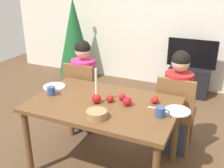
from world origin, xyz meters
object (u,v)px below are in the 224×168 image
at_px(plate_right, 177,111).
at_px(mug_left, 52,91).
at_px(bowl_walnuts, 97,114).
at_px(apple_far_edge, 155,100).
at_px(apple_by_right_mug, 122,97).
at_px(person_left_child, 84,87).
at_px(christmas_tree, 74,37).
at_px(mug_right, 161,112).
at_px(candle_centerpiece, 96,96).
at_px(dining_table, 104,110).
at_px(apple_near_candle, 127,101).
at_px(tv, 192,53).
at_px(person_right_child, 177,104).
at_px(tv_stand, 189,80).
at_px(chair_right, 175,110).
at_px(plate_left, 54,86).
at_px(chair_left, 83,92).
at_px(apple_by_left_plate, 110,99).

relative_size(plate_right, mug_left, 1.86).
height_order(bowl_walnuts, apple_far_edge, apple_far_edge).
bearing_deg(apple_by_right_mug, person_left_child, 144.80).
xyz_separation_m(person_left_child, apple_far_edge, (1.03, -0.45, 0.22)).
xyz_separation_m(christmas_tree, mug_right, (2.20, -2.18, -0.04)).
height_order(christmas_tree, candle_centerpiece, christmas_tree).
bearing_deg(dining_table, apple_near_candle, 9.69).
xyz_separation_m(tv, apple_near_candle, (-0.25, -2.26, 0.08)).
relative_size(person_right_child, tv, 1.48).
height_order(plate_right, apple_by_right_mug, apple_by_right_mug).
distance_m(tv_stand, candle_centerpiece, 2.46).
height_order(dining_table, apple_far_edge, apple_far_edge).
height_order(tv, christmas_tree, christmas_tree).
relative_size(tv_stand, christmas_tree, 0.40).
relative_size(person_right_child, mug_right, 9.26).
bearing_deg(tv_stand, apple_far_edge, -90.85).
height_order(chair_right, plate_left, chair_right).
distance_m(plate_left, plate_right, 1.34).
height_order(christmas_tree, mug_right, christmas_tree).
height_order(chair_left, apple_by_right_mug, chair_left).
distance_m(tv_stand, plate_left, 2.50).
xyz_separation_m(dining_table, person_right_child, (0.58, 0.64, -0.10)).
distance_m(chair_left, apple_near_candle, 1.03).
xyz_separation_m(chair_left, christmas_tree, (-1.05, 1.53, 0.32)).
height_order(mug_right, apple_near_candle, same).
height_order(dining_table, christmas_tree, christmas_tree).
relative_size(person_left_child, tv_stand, 1.83).
relative_size(chair_left, apple_by_left_plate, 12.13).
bearing_deg(plate_left, candle_centerpiece, -15.21).
relative_size(chair_right, person_left_child, 0.77).
xyz_separation_m(mug_right, apple_by_right_mug, (-0.43, 0.17, -0.01)).
height_order(christmas_tree, apple_by_right_mug, christmas_tree).
bearing_deg(apple_by_right_mug, christmas_tree, 131.45).
xyz_separation_m(chair_left, apple_by_left_plate, (0.63, -0.57, 0.28)).
bearing_deg(plate_left, bowl_walnuts, -29.88).
bearing_deg(apple_near_candle, person_left_child, 143.43).
bearing_deg(christmas_tree, chair_right, -34.62).
height_order(chair_right, christmas_tree, christmas_tree).
height_order(mug_left, apple_by_right_mug, mug_left).
xyz_separation_m(chair_right, tv_stand, (-0.10, 1.69, -0.27)).
distance_m(dining_table, plate_left, 0.68).
relative_size(plate_left, mug_right, 1.90).
height_order(tv_stand, apple_by_left_plate, apple_by_left_plate).
bearing_deg(person_right_child, plate_left, -157.88).
bearing_deg(mug_left, mug_right, 0.23).
bearing_deg(apple_by_right_mug, apple_far_edge, 10.72).
bearing_deg(dining_table, candle_centerpiece, -152.78).
bearing_deg(dining_table, mug_right, -4.42).
distance_m(chair_left, plate_right, 1.38).
distance_m(plate_right, apple_far_edge, 0.25).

